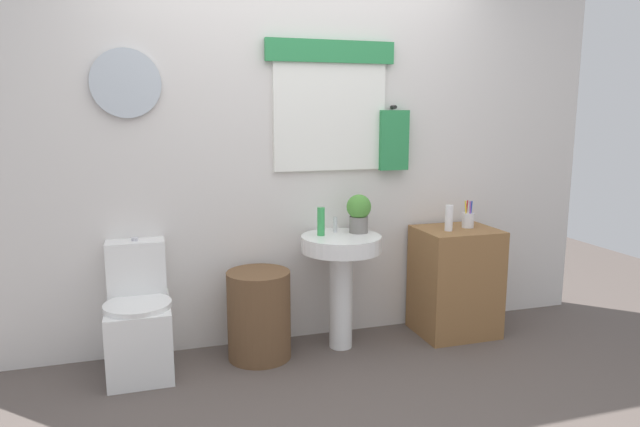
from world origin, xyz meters
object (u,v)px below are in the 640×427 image
at_px(laundry_hamper, 259,315).
at_px(soap_bottle, 321,221).
at_px(pedestal_sink, 341,264).
at_px(lotion_bottle, 449,218).
at_px(toilet, 139,322).
at_px(potted_plant, 359,212).
at_px(toothbrush_cup, 468,220).
at_px(wooden_cabinet, 455,281).

bearing_deg(laundry_hamper, soap_bottle, 6.80).
relative_size(pedestal_sink, soap_bottle, 4.12).
bearing_deg(lotion_bottle, laundry_hamper, 178.21).
bearing_deg(soap_bottle, toilet, -179.13).
height_order(soap_bottle, lotion_bottle, soap_bottle).
bearing_deg(potted_plant, lotion_bottle, -9.41).
distance_m(pedestal_sink, toothbrush_cup, 0.95).
bearing_deg(laundry_hamper, wooden_cabinet, 0.00).
bearing_deg(soap_bottle, pedestal_sink, -22.62).
xyz_separation_m(toilet, lotion_bottle, (1.99, -0.07, 0.53)).
xyz_separation_m(laundry_hamper, wooden_cabinet, (1.37, 0.00, 0.09)).
height_order(laundry_hamper, soap_bottle, soap_bottle).
relative_size(toilet, potted_plant, 3.11).
height_order(wooden_cabinet, lotion_bottle, lotion_bottle).
relative_size(wooden_cabinet, lotion_bottle, 4.29).
distance_m(wooden_cabinet, lotion_bottle, 0.47).
xyz_separation_m(pedestal_sink, soap_bottle, (-0.12, 0.05, 0.27)).
distance_m(pedestal_sink, soap_bottle, 0.30).
relative_size(laundry_hamper, potted_plant, 2.21).
relative_size(laundry_hamper, pedestal_sink, 0.74).
height_order(potted_plant, lotion_bottle, potted_plant).
xyz_separation_m(wooden_cabinet, lotion_bottle, (-0.09, -0.04, 0.46)).
xyz_separation_m(toilet, wooden_cabinet, (2.09, -0.03, 0.07)).
relative_size(pedestal_sink, lotion_bottle, 4.32).
bearing_deg(wooden_cabinet, lotion_bottle, -156.34).
height_order(pedestal_sink, toothbrush_cup, toothbrush_cup).
relative_size(soap_bottle, toothbrush_cup, 0.98).
height_order(toilet, potted_plant, potted_plant).
distance_m(toilet, potted_plant, 1.51).
height_order(laundry_hamper, toothbrush_cup, toothbrush_cup).
bearing_deg(wooden_cabinet, pedestal_sink, 180.00).
bearing_deg(potted_plant, pedestal_sink, -156.80).
bearing_deg(toilet, potted_plant, 1.12).
height_order(soap_bottle, potted_plant, potted_plant).
bearing_deg(pedestal_sink, toothbrush_cup, 1.23).
bearing_deg(lotion_bottle, wooden_cabinet, 23.66).
distance_m(laundry_hamper, pedestal_sink, 0.61).
relative_size(laundry_hamper, wooden_cabinet, 0.75).
height_order(wooden_cabinet, potted_plant, potted_plant).
relative_size(soap_bottle, potted_plant, 0.72).
xyz_separation_m(laundry_hamper, toothbrush_cup, (1.47, 0.02, 0.52)).
height_order(wooden_cabinet, toothbrush_cup, toothbrush_cup).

